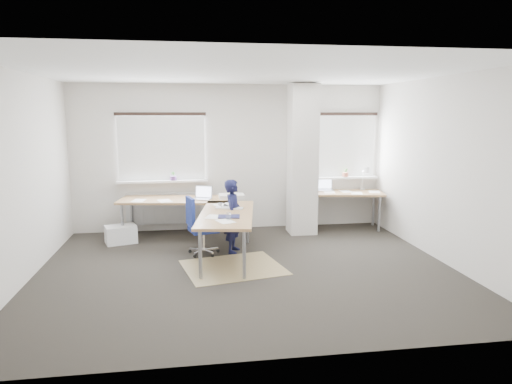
{
  "coord_description": "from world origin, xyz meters",
  "views": [
    {
      "loc": [
        -0.81,
        -6.32,
        2.23
      ],
      "look_at": [
        0.27,
        0.9,
        0.99
      ],
      "focal_mm": 32.0,
      "sensor_mm": 36.0,
      "label": 1
    }
  ],
  "objects": [
    {
      "name": "task_chair",
      "position": [
        -0.63,
        0.82,
        0.26
      ],
      "size": [
        0.53,
        0.52,
        0.95
      ],
      "rotation": [
        0.0,
        0.0,
        0.26
      ],
      "color": "navy",
      "rests_on": "ground"
    },
    {
      "name": "room_shell",
      "position": [
        0.18,
        0.45,
        1.75
      ],
      "size": [
        6.04,
        5.04,
        2.82
      ],
      "color": "beige",
      "rests_on": "ground"
    },
    {
      "name": "white_crate",
      "position": [
        -2.01,
        1.71,
        0.15
      ],
      "size": [
        0.6,
        0.5,
        0.31
      ],
      "primitive_type": "cube",
      "rotation": [
        0.0,
        0.0,
        0.3
      ],
      "color": "white",
      "rests_on": "ground"
    },
    {
      "name": "ground",
      "position": [
        0.0,
        0.0,
        0.0
      ],
      "size": [
        6.0,
        6.0,
        0.0
      ],
      "primitive_type": "plane",
      "color": "black",
      "rests_on": "ground"
    },
    {
      "name": "desk_side",
      "position": [
        2.25,
        2.16,
        0.69
      ],
      "size": [
        1.5,
        0.93,
        1.22
      ],
      "rotation": [
        0.0,
        0.0,
        -0.17
      ],
      "color": "brown",
      "rests_on": "ground"
    },
    {
      "name": "floor_mat",
      "position": [
        -0.19,
        0.1,
        0.0
      ],
      "size": [
        1.61,
        1.45,
        0.01
      ],
      "primitive_type": "cube",
      "rotation": [
        0.0,
        0.0,
        0.21
      ],
      "color": "olive",
      "rests_on": "ground"
    },
    {
      "name": "desk_main",
      "position": [
        -0.59,
        1.22,
        0.69
      ],
      "size": [
        2.4,
        2.94,
        0.96
      ],
      "rotation": [
        0.0,
        0.0,
        -0.15
      ],
      "color": "brown",
      "rests_on": "ground"
    },
    {
      "name": "person",
      "position": [
        -0.11,
        0.89,
        0.6
      ],
      "size": [
        0.4,
        0.5,
        1.2
      ],
      "primitive_type": "imported",
      "rotation": [
        0.0,
        0.0,
        1.28
      ],
      "color": "black",
      "rests_on": "ground"
    }
  ]
}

